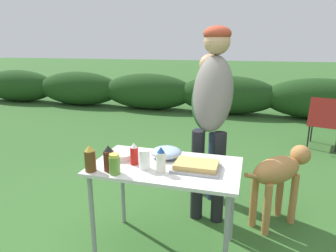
{
  "coord_description": "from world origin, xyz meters",
  "views": [
    {
      "loc": [
        0.59,
        -2.0,
        1.61
      ],
      "look_at": [
        -0.14,
        0.54,
        0.89
      ],
      "focal_mm": 32.0,
      "sensor_mm": 36.0,
      "label": 1
    }
  ],
  "objects_px": {
    "mixing_bowl": "(166,152)",
    "standing_person_in_red_jacket": "(213,99)",
    "bbq_sauce_bottle": "(109,159)",
    "dog": "(280,173)",
    "paper_cup_stack": "(145,159)",
    "beer_bottle": "(90,159)",
    "food_tray": "(196,166)",
    "plate_stack": "(122,155)",
    "standing_person_in_olive_jacket": "(208,115)",
    "camp_chair_green_behind_table": "(325,120)",
    "ketchup_bottle": "(134,154)",
    "relish_jar": "(115,164)",
    "mayo_bottle": "(161,160)",
    "folding_table": "(166,174)"
  },
  "relations": [
    {
      "from": "relish_jar",
      "to": "beer_bottle",
      "type": "distance_m",
      "value": 0.19
    },
    {
      "from": "dog",
      "to": "mayo_bottle",
      "type": "bearing_deg",
      "value": -94.43
    },
    {
      "from": "paper_cup_stack",
      "to": "camp_chair_green_behind_table",
      "type": "bearing_deg",
      "value": 59.74
    },
    {
      "from": "ketchup_bottle",
      "to": "dog",
      "type": "height_order",
      "value": "ketchup_bottle"
    },
    {
      "from": "paper_cup_stack",
      "to": "mayo_bottle",
      "type": "bearing_deg",
      "value": -12.09
    },
    {
      "from": "mayo_bottle",
      "to": "ketchup_bottle",
      "type": "height_order",
      "value": "mayo_bottle"
    },
    {
      "from": "food_tray",
      "to": "beer_bottle",
      "type": "xyz_separation_m",
      "value": [
        -0.72,
        -0.23,
        0.07
      ]
    },
    {
      "from": "standing_person_in_olive_jacket",
      "to": "camp_chair_green_behind_table",
      "type": "height_order",
      "value": "standing_person_in_olive_jacket"
    },
    {
      "from": "folding_table",
      "to": "paper_cup_stack",
      "type": "height_order",
      "value": "paper_cup_stack"
    },
    {
      "from": "mixing_bowl",
      "to": "camp_chair_green_behind_table",
      "type": "distance_m",
      "value": 3.39
    },
    {
      "from": "standing_person_in_olive_jacket",
      "to": "camp_chair_green_behind_table",
      "type": "xyz_separation_m",
      "value": [
        1.55,
        2.03,
        -0.44
      ]
    },
    {
      "from": "food_tray",
      "to": "plate_stack",
      "type": "xyz_separation_m",
      "value": [
        -0.61,
        0.06,
        -0.0
      ]
    },
    {
      "from": "food_tray",
      "to": "mixing_bowl",
      "type": "distance_m",
      "value": 0.33
    },
    {
      "from": "plate_stack",
      "to": "standing_person_in_red_jacket",
      "type": "distance_m",
      "value": 0.96
    },
    {
      "from": "food_tray",
      "to": "bbq_sauce_bottle",
      "type": "xyz_separation_m",
      "value": [
        -0.6,
        -0.18,
        0.06
      ]
    },
    {
      "from": "food_tray",
      "to": "camp_chair_green_behind_table",
      "type": "relative_size",
      "value": 0.41
    },
    {
      "from": "relish_jar",
      "to": "standing_person_in_red_jacket",
      "type": "height_order",
      "value": "standing_person_in_red_jacket"
    },
    {
      "from": "bbq_sauce_bottle",
      "to": "camp_chair_green_behind_table",
      "type": "height_order",
      "value": "bbq_sauce_bottle"
    },
    {
      "from": "beer_bottle",
      "to": "dog",
      "type": "relative_size",
      "value": 0.27
    },
    {
      "from": "mixing_bowl",
      "to": "standing_person_in_red_jacket",
      "type": "relative_size",
      "value": 0.14
    },
    {
      "from": "mixing_bowl",
      "to": "dog",
      "type": "xyz_separation_m",
      "value": [
        0.91,
        0.51,
        -0.28
      ]
    },
    {
      "from": "mixing_bowl",
      "to": "camp_chair_green_behind_table",
      "type": "relative_size",
      "value": 0.3
    },
    {
      "from": "standing_person_in_red_jacket",
      "to": "camp_chair_green_behind_table",
      "type": "xyz_separation_m",
      "value": [
        1.46,
        2.37,
        -0.67
      ]
    },
    {
      "from": "plate_stack",
      "to": "standing_person_in_red_jacket",
      "type": "bearing_deg",
      "value": 45.73
    },
    {
      "from": "food_tray",
      "to": "relish_jar",
      "type": "bearing_deg",
      "value": -156.95
    },
    {
      "from": "ketchup_bottle",
      "to": "food_tray",
      "type": "bearing_deg",
      "value": 3.05
    },
    {
      "from": "relish_jar",
      "to": "ketchup_bottle",
      "type": "relative_size",
      "value": 0.87
    },
    {
      "from": "mixing_bowl",
      "to": "dog",
      "type": "height_order",
      "value": "mixing_bowl"
    },
    {
      "from": "paper_cup_stack",
      "to": "standing_person_in_olive_jacket",
      "type": "distance_m",
      "value": 1.16
    },
    {
      "from": "dog",
      "to": "food_tray",
      "type": "bearing_deg",
      "value": -90.0
    },
    {
      "from": "mayo_bottle",
      "to": "standing_person_in_olive_jacket",
      "type": "height_order",
      "value": "standing_person_in_olive_jacket"
    },
    {
      "from": "relish_jar",
      "to": "standing_person_in_olive_jacket",
      "type": "height_order",
      "value": "standing_person_in_olive_jacket"
    },
    {
      "from": "plate_stack",
      "to": "dog",
      "type": "distance_m",
      "value": 1.42
    },
    {
      "from": "standing_person_in_red_jacket",
      "to": "beer_bottle",
      "type": "bearing_deg",
      "value": -127.59
    },
    {
      "from": "mixing_bowl",
      "to": "ketchup_bottle",
      "type": "height_order",
      "value": "ketchup_bottle"
    },
    {
      "from": "ketchup_bottle",
      "to": "plate_stack",
      "type": "bearing_deg",
      "value": 148.23
    },
    {
      "from": "paper_cup_stack",
      "to": "beer_bottle",
      "type": "bearing_deg",
      "value": -158.05
    },
    {
      "from": "mixing_bowl",
      "to": "paper_cup_stack",
      "type": "relative_size",
      "value": 1.71
    },
    {
      "from": "food_tray",
      "to": "camp_chair_green_behind_table",
      "type": "bearing_deg",
      "value": 64.32
    },
    {
      "from": "plate_stack",
      "to": "ketchup_bottle",
      "type": "distance_m",
      "value": 0.17
    },
    {
      "from": "standing_person_in_red_jacket",
      "to": "dog",
      "type": "distance_m",
      "value": 0.89
    },
    {
      "from": "camp_chair_green_behind_table",
      "to": "paper_cup_stack",
      "type": "bearing_deg",
      "value": -104.5
    },
    {
      "from": "folding_table",
      "to": "standing_person_in_red_jacket",
      "type": "height_order",
      "value": "standing_person_in_red_jacket"
    },
    {
      "from": "food_tray",
      "to": "mayo_bottle",
      "type": "relative_size",
      "value": 1.82
    },
    {
      "from": "folding_table",
      "to": "relish_jar",
      "type": "xyz_separation_m",
      "value": [
        -0.3,
        -0.25,
        0.15
      ]
    },
    {
      "from": "mixing_bowl",
      "to": "standing_person_in_olive_jacket",
      "type": "xyz_separation_m",
      "value": [
        0.19,
        0.86,
        0.12
      ]
    },
    {
      "from": "paper_cup_stack",
      "to": "beer_bottle",
      "type": "xyz_separation_m",
      "value": [
        -0.36,
        -0.14,
        0.02
      ]
    },
    {
      "from": "bbq_sauce_bottle",
      "to": "dog",
      "type": "height_order",
      "value": "bbq_sauce_bottle"
    },
    {
      "from": "plate_stack",
      "to": "mixing_bowl",
      "type": "distance_m",
      "value": 0.35
    },
    {
      "from": "paper_cup_stack",
      "to": "ketchup_bottle",
      "type": "relative_size",
      "value": 0.85
    }
  ]
}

